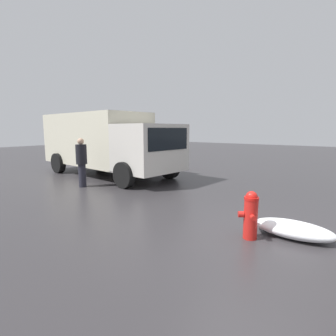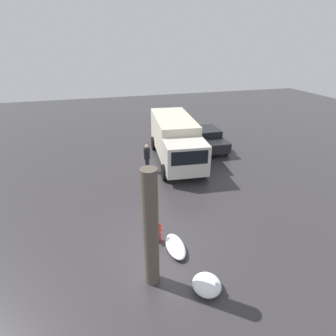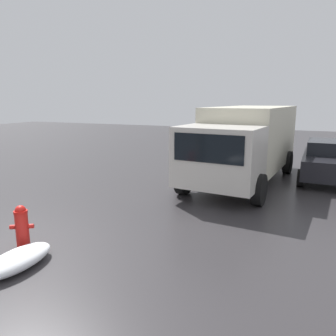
{
  "view_description": "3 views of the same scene",
  "coord_description": "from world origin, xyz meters",
  "px_view_note": "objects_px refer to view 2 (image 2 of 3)",
  "views": [
    {
      "loc": [
        -1.49,
        4.59,
        2.0
      ],
      "look_at": [
        3.5,
        -2.24,
        0.73
      ],
      "focal_mm": 28.0,
      "sensor_mm": 36.0,
      "label": 1
    },
    {
      "loc": [
        -7.81,
        1.77,
        7.1
      ],
      "look_at": [
        4.29,
        -1.62,
        0.98
      ],
      "focal_mm": 28.0,
      "sensor_mm": 36.0,
      "label": 2
    },
    {
      "loc": [
        -4.43,
        -5.05,
        2.9
      ],
      "look_at": [
        3.45,
        -1.65,
        1.11
      ],
      "focal_mm": 35.0,
      "sensor_mm": 36.0,
      "label": 3
    }
  ],
  "objects_px": {
    "tree_trunk": "(151,230)",
    "pedestrian": "(147,157)",
    "fire_hydrant": "(158,232)",
    "parked_car": "(207,138)",
    "delivery_truck": "(175,138)"
  },
  "relations": [
    {
      "from": "fire_hydrant",
      "to": "delivery_truck",
      "type": "xyz_separation_m",
      "value": [
        7.41,
        -3.0,
        1.02
      ]
    },
    {
      "from": "fire_hydrant",
      "to": "pedestrian",
      "type": "height_order",
      "value": "pedestrian"
    },
    {
      "from": "tree_trunk",
      "to": "pedestrian",
      "type": "distance_m",
      "value": 8.15
    },
    {
      "from": "tree_trunk",
      "to": "pedestrian",
      "type": "relative_size",
      "value": 2.42
    },
    {
      "from": "delivery_truck",
      "to": "pedestrian",
      "type": "xyz_separation_m",
      "value": [
        -1.24,
        2.13,
        -0.55
      ]
    },
    {
      "from": "fire_hydrant",
      "to": "parked_car",
      "type": "height_order",
      "value": "parked_car"
    },
    {
      "from": "fire_hydrant",
      "to": "parked_car",
      "type": "bearing_deg",
      "value": -65.25
    },
    {
      "from": "fire_hydrant",
      "to": "parked_car",
      "type": "relative_size",
      "value": 0.22
    },
    {
      "from": "delivery_truck",
      "to": "pedestrian",
      "type": "distance_m",
      "value": 2.53
    },
    {
      "from": "delivery_truck",
      "to": "pedestrian",
      "type": "bearing_deg",
      "value": 35.67
    },
    {
      "from": "fire_hydrant",
      "to": "delivery_truck",
      "type": "bearing_deg",
      "value": -53.43
    },
    {
      "from": "pedestrian",
      "to": "fire_hydrant",
      "type": "bearing_deg",
      "value": -78.72
    },
    {
      "from": "pedestrian",
      "to": "parked_car",
      "type": "relative_size",
      "value": 0.41
    },
    {
      "from": "delivery_truck",
      "to": "parked_car",
      "type": "relative_size",
      "value": 1.77
    },
    {
      "from": "pedestrian",
      "to": "parked_car",
      "type": "height_order",
      "value": "pedestrian"
    }
  ]
}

